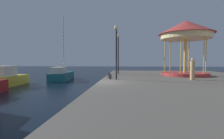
# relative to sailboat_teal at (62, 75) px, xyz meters

# --- Properties ---
(ground_plane) EXTENTS (120.00, 120.00, 0.00)m
(ground_plane) POSITION_rel_sailboat_teal_xyz_m (5.72, -7.58, -0.63)
(ground_plane) COLOR black
(quay_dock) EXTENTS (14.37, 28.31, 0.80)m
(quay_dock) POSITION_rel_sailboat_teal_xyz_m (12.90, -7.58, -0.23)
(quay_dock) COLOR #5B564F
(quay_dock) RESTS_ON ground
(sailboat_teal) EXTENTS (2.65, 5.85, 7.78)m
(sailboat_teal) POSITION_rel_sailboat_teal_xyz_m (0.00, 0.00, 0.00)
(sailboat_teal) COLOR #19606B
(sailboat_teal) RESTS_ON ground
(motorboat_yellow) EXTENTS (2.13, 4.21, 1.82)m
(motorboat_yellow) POSITION_rel_sailboat_teal_xyz_m (-3.23, -4.99, 0.04)
(motorboat_yellow) COLOR gold
(motorboat_yellow) RESTS_ON ground
(carousel) EXTENTS (5.32, 5.32, 5.48)m
(carousel) POSITION_rel_sailboat_teal_xyz_m (13.61, -2.01, 4.26)
(carousel) COLOR #B23333
(carousel) RESTS_ON quay_dock
(lamp_post_near_edge) EXTENTS (0.36, 0.36, 4.22)m
(lamp_post_near_edge) POSITION_rel_sailboat_teal_xyz_m (6.90, -6.17, 3.06)
(lamp_post_near_edge) COLOR black
(lamp_post_near_edge) RESTS_ON quay_dock
(lamp_post_mid_promenade) EXTENTS (0.36, 0.36, 4.45)m
(lamp_post_mid_promenade) POSITION_rel_sailboat_teal_xyz_m (6.82, -0.51, 3.20)
(lamp_post_mid_promenade) COLOR black
(lamp_post_mid_promenade) RESTS_ON quay_dock
(bollard_south) EXTENTS (0.24, 0.24, 0.40)m
(bollard_south) POSITION_rel_sailboat_teal_xyz_m (6.11, -4.19, 0.37)
(bollard_south) COLOR #2D2D33
(bollard_south) RESTS_ON quay_dock
(bollard_center) EXTENTS (0.24, 0.24, 0.40)m
(bollard_center) POSITION_rel_sailboat_teal_xyz_m (6.37, -5.89, 0.37)
(bollard_center) COLOR #2D2D33
(bollard_center) RESTS_ON quay_dock
(person_by_the_water) EXTENTS (0.34, 0.34, 1.70)m
(person_by_the_water) POSITION_rel_sailboat_teal_xyz_m (12.78, -5.98, 0.96)
(person_by_the_water) COLOR tan
(person_by_the_water) RESTS_ON quay_dock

